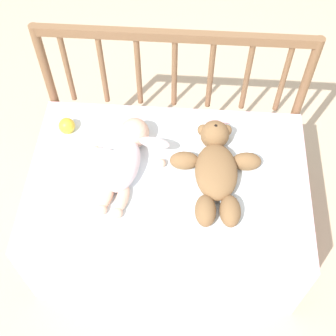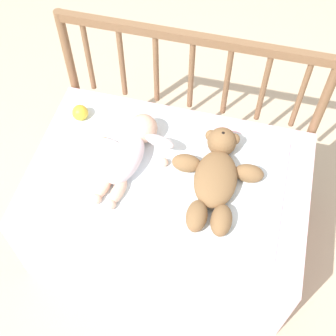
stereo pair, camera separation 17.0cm
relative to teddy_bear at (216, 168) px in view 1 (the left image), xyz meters
The scene contains 7 objects.
ground_plane 0.51m from the teddy_bear, behind, with size 12.00×12.00×0.00m, color #C6B293.
crib_mattress 0.32m from the teddy_bear, behind, with size 1.05×0.69×0.43m.
crib_rail 0.40m from the teddy_bear, 116.92° to the left, with size 1.05×0.04×0.81m.
blanket 0.18m from the teddy_bear, behind, with size 0.86×0.52×0.01m.
teddy_bear is the anchor object (origin of this frame).
baby 0.34m from the teddy_bear, behind, with size 0.31×0.41×0.11m.
toy_ball 0.61m from the teddy_bear, 163.75° to the left, with size 0.06×0.06×0.06m.
Camera 1 is at (0.06, -0.94, 1.90)m, focal length 50.00 mm.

